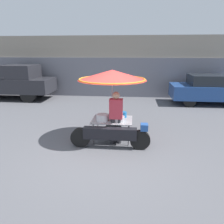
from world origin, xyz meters
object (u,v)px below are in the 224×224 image
pickup_truck (10,82)px  vendor_motorcycle_cart (112,86)px  parked_car (212,89)px  vendor_person (116,115)px

pickup_truck → vendor_motorcycle_cart: bearing=-40.5°
parked_car → pickup_truck: (-10.91, 0.13, 0.18)m
vendor_person → parked_car: vendor_person is taller
vendor_person → pickup_truck: pickup_truck is taller
vendor_motorcycle_cart → parked_car: (4.59, 5.27, -0.91)m
pickup_truck → parked_car: bearing=-0.7°
vendor_motorcycle_cart → pickup_truck: bearing=139.5°
pickup_truck → vendor_person: bearing=-40.8°
vendor_motorcycle_cart → pickup_truck: (-6.33, 5.40, -0.73)m
parked_car → pickup_truck: pickup_truck is taller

